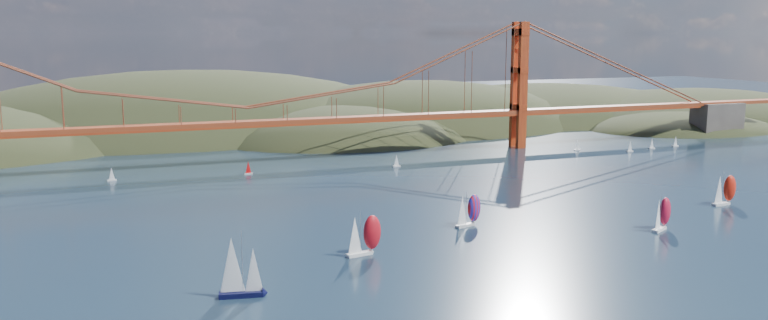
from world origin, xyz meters
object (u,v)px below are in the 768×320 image
at_px(racer_1, 662,213).
at_px(racer_2, 724,189).
at_px(racer_0, 363,234).
at_px(sloop_navy, 238,268).
at_px(racer_rwb, 468,210).

relative_size(racer_1, racer_2, 0.95).
bearing_deg(racer_1, racer_0, 148.29).
relative_size(sloop_navy, racer_rwb, 1.40).
relative_size(racer_0, racer_2, 1.03).
bearing_deg(racer_0, sloop_navy, -162.86).
bearing_deg(sloop_navy, racer_rwb, 36.05).
height_order(racer_2, racer_rwb, racer_2).
distance_m(racer_0, racer_2, 116.65).
bearing_deg(racer_2, racer_1, -162.10).
bearing_deg(sloop_navy, racer_2, 20.43).
xyz_separation_m(sloop_navy, racer_0, (31.47, 17.48, -0.97)).
height_order(sloop_navy, racer_0, sloop_navy).
bearing_deg(racer_2, racer_0, 178.89).
distance_m(sloop_navy, racer_rwb, 73.18).
distance_m(racer_0, racer_rwb, 37.27).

